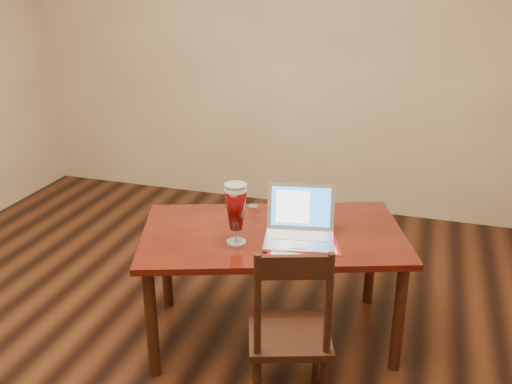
% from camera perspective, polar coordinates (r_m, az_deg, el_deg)
% --- Properties ---
extents(ground, '(5.00, 5.00, 0.00)m').
position_cam_1_polar(ground, '(3.24, -10.57, -17.21)').
color(ground, black).
rests_on(ground, ground).
extents(room_shell, '(4.51, 5.01, 2.71)m').
position_cam_1_polar(room_shell, '(2.55, -13.36, 15.48)').
color(room_shell, tan).
rests_on(room_shell, ground).
extents(dining_table, '(1.60, 1.22, 0.99)m').
position_cam_1_polar(dining_table, '(3.13, 1.60, -5.03)').
color(dining_table, '#4F130A').
rests_on(dining_table, ground).
extents(dining_chair, '(0.48, 0.47, 0.90)m').
position_cam_1_polar(dining_chair, '(2.73, 3.41, -13.94)').
color(dining_chair, black).
rests_on(dining_chair, ground).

